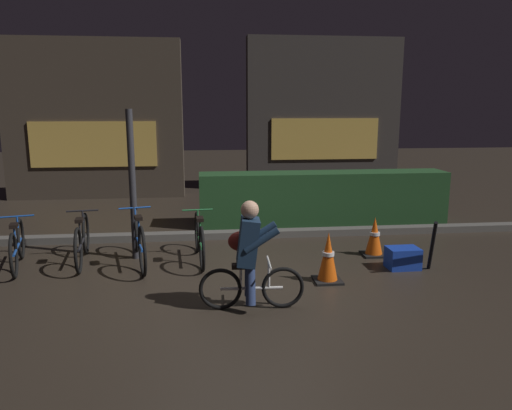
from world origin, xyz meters
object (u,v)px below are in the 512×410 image
object	(u,v)px
cyclist	(249,255)
blue_crate	(403,258)
street_post	(133,186)
parked_bike_leftmost	(17,246)
parked_bike_left_mid	(82,241)
traffic_cone_near	(328,258)
parked_bike_center_right	(199,239)
traffic_cone_far	(374,237)
closed_umbrella	(432,246)
parked_bike_center_left	(138,240)

from	to	relation	value
cyclist	blue_crate	bearing A→B (deg)	28.94
street_post	parked_bike_leftmost	world-z (taller)	street_post
parked_bike_leftmost	cyclist	xyz separation A→B (m)	(3.12, -1.78, 0.31)
street_post	blue_crate	xyz separation A→B (m)	(3.82, -0.90, -0.96)
parked_bike_left_mid	traffic_cone_near	size ratio (longest dim) A/B	2.40
parked_bike_center_right	traffic_cone_far	xyz separation A→B (m)	(2.66, -0.03, -0.04)
traffic_cone_near	parked_bike_center_right	bearing A→B (deg)	147.35
parked_bike_left_mid	parked_bike_center_right	distance (m)	1.70
parked_bike_leftmost	cyclist	distance (m)	3.60
parked_bike_center_right	closed_umbrella	world-z (taller)	closed_umbrella
parked_bike_leftmost	parked_bike_center_left	size ratio (longest dim) A/B	0.88
traffic_cone_near	cyclist	world-z (taller)	cyclist
parked_bike_leftmost	parked_bike_center_right	distance (m)	2.56
street_post	parked_bike_center_left	bearing A→B (deg)	-74.98
parked_bike_center_right	traffic_cone_near	size ratio (longest dim) A/B	2.39
street_post	cyclist	world-z (taller)	street_post
blue_crate	parked_bike_center_left	bearing A→B (deg)	171.08
parked_bike_left_mid	cyclist	world-z (taller)	cyclist
street_post	blue_crate	size ratio (longest dim) A/B	5.04
parked_bike_center_right	street_post	bearing A→B (deg)	71.97
parked_bike_left_mid	traffic_cone_near	distance (m)	3.56
parked_bike_leftmost	parked_bike_left_mid	bearing A→B (deg)	-95.33
traffic_cone_far	parked_bike_center_right	bearing A→B (deg)	179.45
street_post	parked_bike_leftmost	bearing A→B (deg)	-170.63
parked_bike_center_left	parked_bike_center_right	bearing A→B (deg)	-97.72
street_post	parked_bike_center_right	xyz separation A→B (m)	(0.96, -0.23, -0.78)
parked_bike_left_mid	parked_bike_center_right	size ratio (longest dim) A/B	1.01
cyclist	traffic_cone_far	bearing A→B (deg)	42.79
parked_bike_left_mid	closed_umbrella	xyz separation A→B (m)	(4.85, -1.01, 0.05)
cyclist	street_post	bearing A→B (deg)	129.25
traffic_cone_far	blue_crate	size ratio (longest dim) A/B	1.37
parked_bike_center_right	closed_umbrella	distance (m)	3.28
street_post	parked_bike_center_left	size ratio (longest dim) A/B	1.31
parked_bike_center_left	parked_bike_center_right	world-z (taller)	parked_bike_center_left
parked_bike_leftmost	traffic_cone_near	bearing A→B (deg)	-117.38
parked_bike_left_mid	parked_bike_center_left	distance (m)	0.84
parked_bike_left_mid	blue_crate	world-z (taller)	parked_bike_left_mid
blue_crate	parked_bike_leftmost	bearing A→B (deg)	173.30
parked_bike_center_left	parked_bike_center_right	xyz separation A→B (m)	(0.88, 0.08, -0.03)
traffic_cone_far	cyclist	world-z (taller)	cyclist
parked_bike_left_mid	closed_umbrella	bearing A→B (deg)	-108.61
parked_bike_left_mid	closed_umbrella	size ratio (longest dim) A/B	1.87
traffic_cone_near	closed_umbrella	world-z (taller)	closed_umbrella
parked_bike_leftmost	cyclist	bearing A→B (deg)	-133.23
street_post	closed_umbrella	xyz separation A→B (m)	(4.11, -1.15, -0.72)
parked_bike_center_right	cyclist	xyz separation A→B (m)	(0.56, -1.81, 0.30)
parked_bike_left_mid	parked_bike_center_left	xyz separation A→B (m)	(0.82, -0.18, 0.02)
parked_bike_left_mid	traffic_cone_near	xyz separation A→B (m)	(3.36, -1.16, -0.02)
parked_bike_left_mid	blue_crate	bearing A→B (deg)	-106.32
traffic_cone_far	closed_umbrella	distance (m)	1.02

